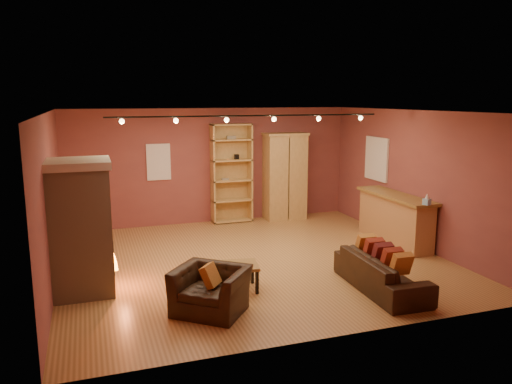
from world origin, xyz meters
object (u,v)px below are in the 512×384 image
object	(u,v)px
fireplace	(81,227)
armchair	(211,283)
bookcase	(231,172)
armoire	(285,176)
loveseat	(382,266)
coffee_table	(240,268)
bar_counter	(395,218)

from	to	relation	value
fireplace	armchair	distance (m)	2.28
bookcase	armoire	distance (m)	1.39
bookcase	armoire	world-z (taller)	bookcase
armoire	loveseat	size ratio (longest dim) A/B	1.12
bookcase	coffee_table	distance (m)	4.63
fireplace	coffee_table	bearing A→B (deg)	-16.23
bar_counter	armchair	bearing A→B (deg)	-154.64
bookcase	bar_counter	size ratio (longest dim) A/B	1.11
armoire	bar_counter	bearing A→B (deg)	-63.69
fireplace	bar_counter	size ratio (longest dim) A/B	0.97
fireplace	bookcase	distance (m)	5.10
armoire	bookcase	bearing A→B (deg)	173.79
bookcase	loveseat	world-z (taller)	bookcase
fireplace	bar_counter	world-z (taller)	fireplace
armoire	coffee_table	size ratio (longest dim) A/B	3.42
bookcase	armchair	distance (m)	5.45
loveseat	coffee_table	xyz separation A→B (m)	(-2.14, 0.74, -0.03)
fireplace	loveseat	world-z (taller)	fireplace
coffee_table	bookcase	bearing A→B (deg)	75.88
armoire	bar_counter	xyz separation A→B (m)	(1.38, -2.80, -0.56)
armoire	loveseat	distance (m)	5.06
bookcase	armchair	world-z (taller)	bookcase
fireplace	armoire	world-z (taller)	armoire
loveseat	armchair	bearing A→B (deg)	91.21
armoire	loveseat	bearing A→B (deg)	-93.96
bar_counter	coffee_table	xyz separation A→B (m)	(-3.87, -1.47, -0.17)
bar_counter	armchair	world-z (taller)	bar_counter
coffee_table	armchair	bearing A→B (deg)	-133.96
bookcase	armchair	xyz separation A→B (m)	(-1.76, -5.09, -0.80)
bookcase	coffee_table	world-z (taller)	bookcase
fireplace	bookcase	world-z (taller)	bookcase
bar_counter	loveseat	world-z (taller)	bar_counter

